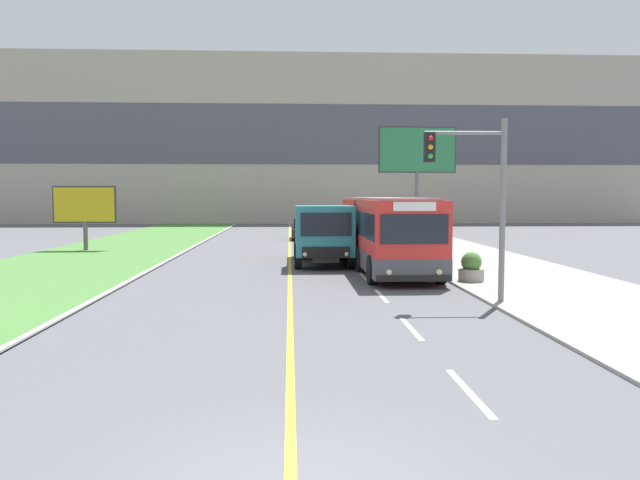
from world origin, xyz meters
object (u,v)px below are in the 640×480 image
billboard_small (85,206)px  dump_truck (323,235)px  car_distant (305,229)px  traffic_light_mast (478,186)px  planter_round_near (471,268)px  planter_round_second (438,255)px  city_bus (385,232)px  billboard_large (417,154)px

billboard_small → dump_truck: bearing=-32.3°
dump_truck → car_distant: size_ratio=1.55×
car_distant → billboard_small: size_ratio=1.22×
traffic_light_mast → planter_round_near: (1.07, 4.08, -2.77)m
dump_truck → planter_round_near: size_ratio=6.62×
planter_round_near → planter_round_second: bearing=89.8°
car_distant → planter_round_second: bearing=-73.2°
city_bus → car_distant: (-2.91, 17.22, -0.80)m
city_bus → planter_round_near: (2.27, -4.84, -0.97)m
billboard_small → planter_round_near: bearing=-38.0°
city_bus → planter_round_near: city_bus is taller
dump_truck → billboard_large: size_ratio=0.91×
city_bus → billboard_small: billboard_small is taller
billboard_large → dump_truck: bearing=-117.6°
billboard_small → car_distant: bearing=34.6°
traffic_light_mast → planter_round_near: bearing=75.4°
city_bus → traffic_light_mast: traffic_light_mast is taller
car_distant → city_bus: bearing=-80.4°
city_bus → billboard_large: (4.13, 13.55, 4.14)m
car_distant → billboard_large: (7.04, -3.66, 4.94)m
city_bus → billboard_small: bearing=149.9°
billboard_small → planter_round_second: 19.59m
dump_truck → planter_round_near: (4.80, -5.64, -0.80)m
dump_truck → planter_round_second: (4.82, -0.77, -0.81)m
billboard_large → planter_round_near: (-1.86, -18.39, -5.11)m
dump_truck → billboard_large: (6.66, 12.75, 4.31)m
city_bus → billboard_small: (-15.13, 8.77, 0.94)m
traffic_light_mast → billboard_small: (-16.34, 17.70, -0.86)m
dump_truck → planter_round_near: dump_truck is taller
billboard_small → planter_round_near: size_ratio=3.51×
traffic_light_mast → billboard_large: (2.92, 22.48, 2.34)m
billboard_large → planter_round_near: billboard_large is taller
traffic_light_mast → planter_round_near: size_ratio=5.08×
traffic_light_mast → planter_round_near: 5.05m
traffic_light_mast → billboard_small: bearing=132.7°
billboard_large → billboard_small: size_ratio=2.08×
billboard_small → traffic_light_mast: bearing=-47.3°
planter_round_near → billboard_small: bearing=142.0°
dump_truck → traffic_light_mast: 10.60m
traffic_light_mast → planter_round_near: traffic_light_mast is taller
traffic_light_mast → planter_round_second: 9.44m
billboard_large → traffic_light_mast: bearing=-97.4°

